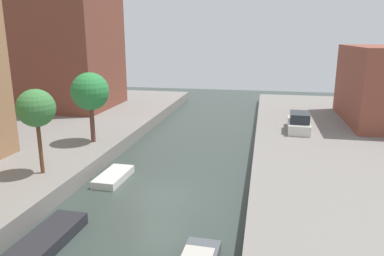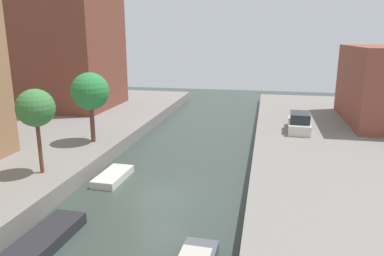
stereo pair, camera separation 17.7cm
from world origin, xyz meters
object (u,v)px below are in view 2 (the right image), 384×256
(apartment_tower_far, at_px, (64,18))
(parked_car, at_px, (299,123))
(moored_boat_left_3, at_px, (113,176))
(street_tree_3, at_px, (90,92))
(moored_boat_left_2, at_px, (43,241))
(street_tree_2, at_px, (36,108))

(apartment_tower_far, xyz_separation_m, parked_car, (24.51, -6.14, -8.93))
(apartment_tower_far, height_order, parked_car, apartment_tower_far)
(parked_car, relative_size, moored_boat_left_3, 1.32)
(street_tree_3, distance_m, moored_boat_left_2, 13.41)
(street_tree_3, height_order, moored_boat_left_2, street_tree_3)
(apartment_tower_far, distance_m, moored_boat_left_3, 23.58)
(street_tree_3, xyz_separation_m, moored_boat_left_3, (3.51, -4.54, -4.57))
(parked_car, bearing_deg, street_tree_3, -157.53)
(apartment_tower_far, height_order, moored_boat_left_2, apartment_tower_far)
(apartment_tower_far, xyz_separation_m, moored_boat_left_3, (12.50, -17.09, -10.36))
(street_tree_3, bearing_deg, apartment_tower_far, 125.61)
(apartment_tower_far, relative_size, parked_car, 4.36)
(parked_car, distance_m, moored_boat_left_3, 16.32)
(street_tree_3, distance_m, moored_boat_left_3, 7.33)
(apartment_tower_far, height_order, moored_boat_left_3, apartment_tower_far)
(street_tree_3, xyz_separation_m, parked_car, (15.52, 6.42, -3.14))
(moored_boat_left_2, distance_m, moored_boat_left_3, 7.56)
(street_tree_2, xyz_separation_m, parked_car, (15.52, 12.97, -3.17))
(street_tree_2, distance_m, moored_boat_left_2, 8.03)
(apartment_tower_far, bearing_deg, moored_boat_left_3, -53.81)
(apartment_tower_far, relative_size, street_tree_2, 3.88)
(apartment_tower_far, distance_m, moored_boat_left_2, 29.54)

